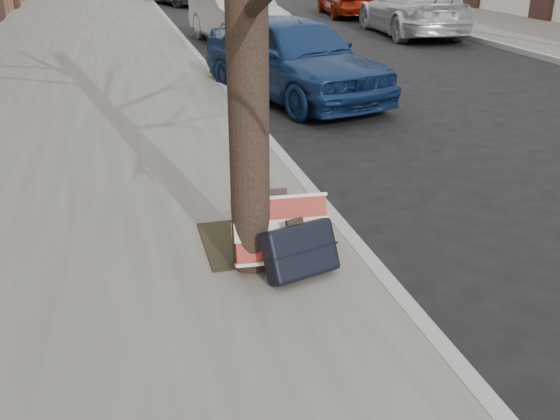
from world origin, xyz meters
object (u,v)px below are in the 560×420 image
object	(u,v)px
car_near_mid	(237,16)
car_near_front	(293,57)
suitcase_red	(280,230)
suitcase_navy	(300,250)

from	to	relation	value
car_near_mid	car_near_front	bearing A→B (deg)	-99.56
suitcase_red	suitcase_navy	xyz separation A→B (m)	(0.08, -0.25, -0.05)
suitcase_red	suitcase_navy	world-z (taller)	suitcase_red
suitcase_red	car_near_mid	size ratio (longest dim) A/B	0.16
car_near_front	car_near_mid	bearing A→B (deg)	71.47
suitcase_navy	car_near_mid	world-z (taller)	car_near_mid
car_near_mid	suitcase_navy	bearing A→B (deg)	-106.04
suitcase_navy	car_near_mid	xyz separation A→B (m)	(1.84, 11.59, 0.35)
suitcase_red	car_near_front	size ratio (longest dim) A/B	0.17
car_near_mid	suitcase_red	bearing A→B (deg)	-106.63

